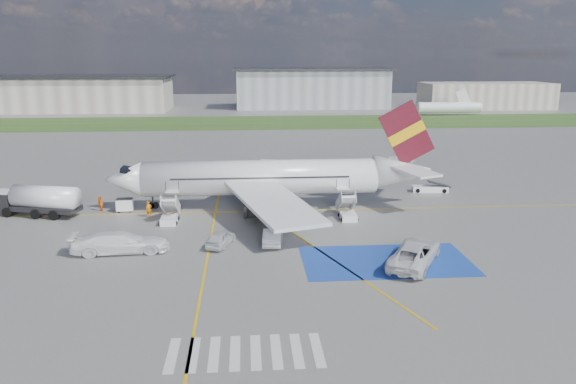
% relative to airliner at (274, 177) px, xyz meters
% --- Properties ---
extents(ground, '(400.00, 400.00, 0.00)m').
position_rel_airliner_xyz_m(ground, '(-1.51, -14.00, -3.39)').
color(ground, '#60605E').
rests_on(ground, ground).
extents(grass_strip, '(400.00, 30.00, 0.01)m').
position_rel_airliner_xyz_m(grass_strip, '(-1.51, 81.00, -3.39)').
color(grass_strip, '#2D4C1E').
rests_on(grass_strip, ground).
extents(taxiway_line_main, '(120.00, 0.20, 0.01)m').
position_rel_airliner_xyz_m(taxiway_line_main, '(-1.51, -2.00, -3.39)').
color(taxiway_line_main, gold).
rests_on(taxiway_line_main, ground).
extents(taxiway_line_cross, '(0.20, 60.00, 0.01)m').
position_rel_airliner_xyz_m(taxiway_line_cross, '(-6.51, -24.00, -3.39)').
color(taxiway_line_cross, gold).
rests_on(taxiway_line_cross, ground).
extents(taxiway_line_diag, '(20.71, 56.45, 0.01)m').
position_rel_airliner_xyz_m(taxiway_line_diag, '(-1.51, -2.00, -3.39)').
color(taxiway_line_diag, gold).
rests_on(taxiway_line_diag, ground).
extents(staging_box, '(14.00, 8.00, 0.01)m').
position_rel_airliner_xyz_m(staging_box, '(8.49, -18.00, -3.39)').
color(staging_box, '#1A3E9E').
rests_on(staging_box, ground).
extents(crosswalk, '(9.00, 4.00, 0.01)m').
position_rel_airliner_xyz_m(crosswalk, '(-3.31, -32.00, -3.39)').
color(crosswalk, silver).
rests_on(crosswalk, ground).
extents(terminal_west, '(60.00, 22.00, 10.00)m').
position_rel_airliner_xyz_m(terminal_west, '(-56.51, 116.00, 1.61)').
color(terminal_west, gray).
rests_on(terminal_west, ground).
extents(terminal_centre, '(48.00, 18.00, 12.00)m').
position_rel_airliner_xyz_m(terminal_centre, '(18.49, 121.00, 2.61)').
color(terminal_centre, gray).
rests_on(terminal_centre, ground).
extents(terminal_east, '(40.00, 16.00, 8.00)m').
position_rel_airliner_xyz_m(terminal_east, '(73.49, 114.00, 0.61)').
color(terminal_east, gray).
rests_on(terminal_east, ground).
extents(airliner, '(36.81, 32.95, 11.92)m').
position_rel_airliner_xyz_m(airliner, '(0.00, 0.00, 0.00)').
color(airliner, white).
rests_on(airliner, ground).
extents(airstairs_fwd, '(1.90, 5.20, 3.60)m').
position_rel_airliner_xyz_m(airstairs_fwd, '(-11.01, -5.30, -2.77)').
color(airstairs_fwd, white).
rests_on(airstairs_fwd, ground).
extents(airstairs_aft, '(1.90, 5.20, 3.60)m').
position_rel_airliner_xyz_m(airstairs_aft, '(7.49, -5.30, -2.77)').
color(airstairs_aft, white).
rests_on(airstairs_aft, ground).
extents(fuel_tanker, '(10.02, 5.10, 3.31)m').
position_rel_airliner_xyz_m(fuel_tanker, '(-25.53, -1.78, -2.00)').
color(fuel_tanker, black).
rests_on(fuel_tanker, ground).
extents(gpu_cart, '(1.85, 1.27, 1.48)m').
position_rel_airliner_xyz_m(gpu_cart, '(-16.43, -0.87, -2.73)').
color(gpu_cart, white).
rests_on(gpu_cart, ground).
extents(belt_loader, '(4.82, 2.22, 1.41)m').
position_rel_airliner_xyz_m(belt_loader, '(20.01, 5.53, -3.04)').
color(belt_loader, white).
rests_on(belt_loader, ground).
extents(car_silver_a, '(2.93, 4.46, 1.41)m').
position_rel_airliner_xyz_m(car_silver_a, '(-5.47, -13.13, -2.69)').
color(car_silver_a, silver).
rests_on(car_silver_a, ground).
extents(car_silver_b, '(2.13, 4.85, 1.55)m').
position_rel_airliner_xyz_m(car_silver_b, '(-0.74, -12.76, -2.62)').
color(car_silver_b, '#ADB0B4').
rests_on(car_silver_b, ground).
extents(van_white_a, '(5.80, 7.12, 2.43)m').
position_rel_airliner_xyz_m(van_white_a, '(10.66, -18.79, -2.18)').
color(van_white_a, silver).
rests_on(van_white_a, ground).
extents(van_white_b, '(6.44, 3.00, 2.46)m').
position_rel_airliner_xyz_m(van_white_b, '(-14.11, -14.22, -2.16)').
color(van_white_b, white).
rests_on(van_white_b, ground).
extents(crew_fwd, '(0.74, 0.64, 1.71)m').
position_rel_airliner_xyz_m(crew_fwd, '(-13.44, -3.25, -2.54)').
color(crew_fwd, orange).
rests_on(crew_fwd, ground).
extents(crew_nose, '(1.01, 1.05, 1.70)m').
position_rel_airliner_xyz_m(crew_nose, '(-19.13, -0.61, -2.54)').
color(crew_nose, orange).
rests_on(crew_nose, ground).
extents(crew_aft, '(1.06, 1.14, 1.88)m').
position_rel_airliner_xyz_m(crew_aft, '(3.11, -6.42, -2.45)').
color(crew_aft, orange).
rests_on(crew_aft, ground).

